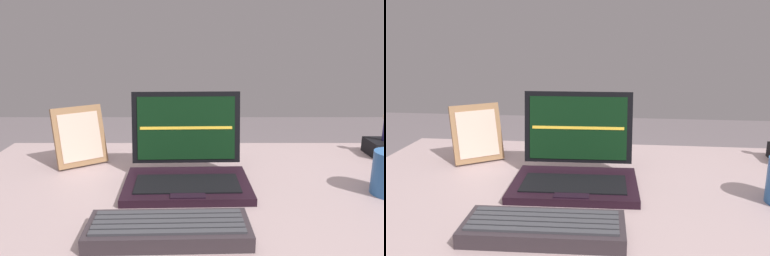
# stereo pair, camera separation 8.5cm
# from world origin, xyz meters

# --- Properties ---
(desk) EXTENTS (1.34, 0.73, 0.71)m
(desk) POSITION_xyz_m (0.00, 0.00, 0.64)
(desk) COLOR #A48B8B
(desk) RESTS_ON ground
(laptop_front) EXTENTS (0.30, 0.24, 0.21)m
(laptop_front) POSITION_xyz_m (-0.09, 0.01, 0.75)
(laptop_front) COLOR black
(laptop_front) RESTS_ON desk
(external_keyboard) EXTENTS (0.30, 0.12, 0.03)m
(external_keyboard) POSITION_xyz_m (-0.12, -0.24, 0.73)
(external_keyboard) COLOR #2E262B
(external_keyboard) RESTS_ON desk
(photo_frame) EXTENTS (0.14, 0.12, 0.16)m
(photo_frame) POSITION_xyz_m (-0.38, 0.15, 0.79)
(photo_frame) COLOR olive
(photo_frame) RESTS_ON desk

